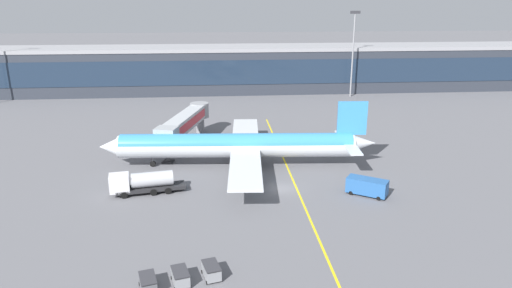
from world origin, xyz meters
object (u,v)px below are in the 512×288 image
(baggage_cart_1, at_px, (180,277))
(baggage_cart_2, at_px, (211,271))
(fuel_tanker, at_px, (142,182))
(baggage_cart_0, at_px, (148,283))
(lavatory_truck, at_px, (368,186))
(main_airliner, at_px, (238,145))

(baggage_cart_1, height_order, baggage_cart_2, same)
(fuel_tanker, bearing_deg, baggage_cart_0, -80.58)
(lavatory_truck, height_order, baggage_cart_2, lavatory_truck)
(main_airliner, bearing_deg, baggage_cart_0, -107.09)
(baggage_cart_2, bearing_deg, main_airliner, 82.32)
(main_airliner, distance_m, baggage_cart_1, 34.75)
(main_airliner, distance_m, lavatory_truck, 23.05)
(lavatory_truck, relative_size, baggage_cart_1, 2.07)
(lavatory_truck, xyz_separation_m, baggage_cart_0, (-28.81, -20.60, -0.64))
(baggage_cart_1, bearing_deg, baggage_cart_0, -165.30)
(lavatory_truck, bearing_deg, baggage_cart_2, -140.01)
(baggage_cart_0, bearing_deg, baggage_cart_2, 14.70)
(baggage_cart_1, bearing_deg, fuel_tanker, 106.94)
(main_airliner, bearing_deg, baggage_cart_1, -102.59)
(main_airliner, relative_size, baggage_cart_1, 15.95)
(baggage_cart_0, bearing_deg, baggage_cart_1, 14.70)
(main_airliner, height_order, baggage_cart_2, main_airliner)
(baggage_cart_1, xyz_separation_m, baggage_cart_2, (3.10, 0.81, 0.00))
(baggage_cart_2, bearing_deg, baggage_cart_1, -165.30)
(main_airliner, xyz_separation_m, fuel_tanker, (-14.64, -10.49, -1.99))
(fuel_tanker, xyz_separation_m, lavatory_truck, (32.81, -3.51, -0.32))
(main_airliner, relative_size, fuel_tanker, 4.26)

